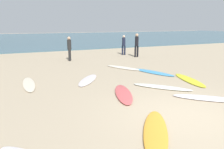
% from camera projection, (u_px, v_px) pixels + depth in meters
% --- Properties ---
extents(ground_plane, '(120.00, 120.00, 0.00)m').
position_uv_depth(ground_plane, '(185.00, 115.00, 6.01)').
color(ground_plane, tan).
extents(ocean_water, '(120.00, 40.00, 0.08)m').
position_uv_depth(ocean_water, '(45.00, 38.00, 38.23)').
color(ocean_water, '#426675').
rests_on(ocean_water, ground_plane).
extents(surfboard_1, '(1.28, 2.34, 0.09)m').
position_uv_depth(surfboard_1, '(123.00, 94.00, 7.76)').
color(surfboard_1, '#E05656').
rests_on(surfboard_1, ground_plane).
extents(surfboard_2, '(1.66, 2.39, 0.07)m').
position_uv_depth(surfboard_2, '(124.00, 68.00, 12.37)').
color(surfboard_2, white).
rests_on(surfboard_2, ground_plane).
extents(surfboard_3, '(1.45, 2.59, 0.06)m').
position_uv_depth(surfboard_3, '(153.00, 72.00, 11.25)').
color(surfboard_3, '#47A0DB').
rests_on(surfboard_3, ground_plane).
extents(surfboard_4, '(1.19, 2.56, 0.07)m').
position_uv_depth(surfboard_4, '(189.00, 80.00, 9.71)').
color(surfboard_4, yellow).
rests_on(surfboard_4, ground_plane).
extents(surfboard_5, '(1.68, 2.14, 0.06)m').
position_uv_depth(surfboard_5, '(88.00, 80.00, 9.70)').
color(surfboard_5, silver).
rests_on(surfboard_5, ground_plane).
extents(surfboard_6, '(1.99, 2.08, 0.08)m').
position_uv_depth(surfboard_6, '(162.00, 87.00, 8.57)').
color(surfboard_6, white).
rests_on(surfboard_6, ground_plane).
extents(surfboard_7, '(1.87, 2.37, 0.09)m').
position_uv_depth(surfboard_7, '(155.00, 132.00, 5.02)').
color(surfboard_7, gold).
rests_on(surfboard_7, ground_plane).
extents(surfboard_8, '(2.24, 1.99, 0.08)m').
position_uv_depth(surfboard_8, '(210.00, 98.00, 7.28)').
color(surfboard_8, white).
rests_on(surfboard_8, ground_plane).
extents(surfboard_10, '(0.52, 2.47, 0.07)m').
position_uv_depth(surfboard_10, '(29.00, 84.00, 9.02)').
color(surfboard_10, beige).
rests_on(surfboard_10, ground_plane).
extents(beachgoer_near, '(0.34, 0.30, 1.84)m').
position_uv_depth(beachgoer_near, '(137.00, 44.00, 16.38)').
color(beachgoer_near, black).
rests_on(beachgoer_near, ground_plane).
extents(beachgoer_mid, '(0.37, 0.37, 1.70)m').
position_uv_depth(beachgoer_mid, '(69.00, 48.00, 14.68)').
color(beachgoer_mid, black).
rests_on(beachgoer_mid, ground_plane).
extents(beachgoer_far, '(0.40, 0.40, 1.65)m').
position_uv_depth(beachgoer_far, '(124.00, 44.00, 17.57)').
color(beachgoer_far, '#191E33').
rests_on(beachgoer_far, ground_plane).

